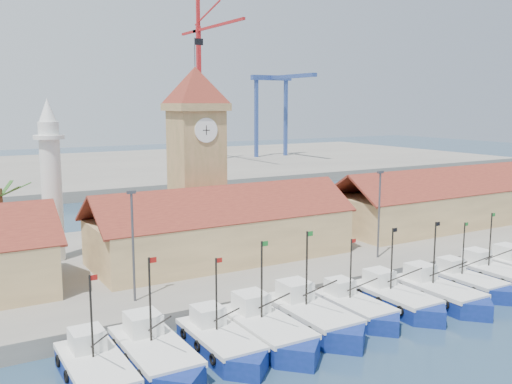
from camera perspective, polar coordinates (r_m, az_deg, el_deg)
ground at (r=43.98m, az=8.94°, el=-14.41°), size 400.00×400.00×0.00m
quay at (r=63.05m, az=-5.06°, el=-6.39°), size 140.00×32.00×1.50m
terminal at (r=144.33m, az=-19.89°, el=1.85°), size 240.00×80.00×2.00m
boat_0 at (r=38.18m, az=-15.56°, el=-17.16°), size 3.50×9.59×7.26m
boat_1 at (r=39.41m, az=-9.91°, el=-16.02°), size 3.75×10.28×7.78m
boat_2 at (r=41.02m, az=-3.38°, el=-14.97°), size 3.42×9.38×7.10m
boat_3 at (r=42.64m, az=1.24°, el=-13.88°), size 3.79×10.38×7.85m
boat_4 at (r=45.28m, az=5.75°, el=-12.51°), size 3.86×10.56×7.99m
boat_5 at (r=48.04m, az=9.99°, el=-11.49°), size 3.27×8.96×6.78m
boat_6 at (r=50.55m, az=13.98°, el=-10.51°), size 3.51×9.62×7.28m
boat_7 at (r=52.98m, az=17.97°, el=-9.76°), size 3.62×9.92×7.51m
boat_8 at (r=57.17m, az=20.50°, el=-8.60°), size 3.25×8.90×6.74m
boat_9 at (r=60.61m, az=22.85°, el=-7.70°), size 3.46×9.48×7.17m
hall_center at (r=58.77m, az=-3.43°, el=-4.24°), size 27.04×10.13×7.61m
hall_right at (r=78.33m, az=17.92°, el=-1.35°), size 31.20×10.13×7.61m
clock_tower at (r=62.87m, az=-5.98°, el=3.95°), size 5.80×5.80×22.70m
minaret at (r=60.52m, az=-19.79°, el=1.15°), size 3.00×3.00×16.30m
palm_tree at (r=58.40m, az=-24.07°, el=-2.83°), size 5.60×5.03×8.39m
lamp_posts at (r=51.64m, az=1.09°, el=-3.23°), size 80.70×0.25×9.03m
crane_red_right at (r=148.62m, az=-5.47°, el=11.87°), size 1.00×33.89×41.60m
gantry at (r=163.38m, az=2.17°, el=9.82°), size 13.00×22.00×23.20m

